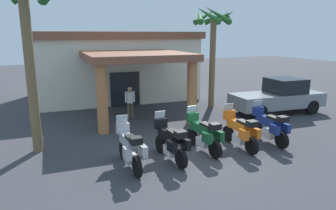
# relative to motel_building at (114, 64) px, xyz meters

# --- Properties ---
(ground_plane) EXTENTS (80.00, 80.00, 0.00)m
(ground_plane) POSITION_rel_motel_building_xyz_m (-0.13, -11.70, -2.29)
(ground_plane) COLOR #38383D
(motel_building) EXTENTS (10.99, 12.32, 4.48)m
(motel_building) POSITION_rel_motel_building_xyz_m (0.00, 0.00, 0.00)
(motel_building) COLOR silver
(motel_building) RESTS_ON ground_plane
(motorcycle_silver) EXTENTS (0.70, 2.21, 1.61)m
(motorcycle_silver) POSITION_rel_motel_building_xyz_m (-2.49, -11.87, -1.59)
(motorcycle_silver) COLOR black
(motorcycle_silver) RESTS_ON ground_plane
(motorcycle_black) EXTENTS (0.73, 2.21, 1.61)m
(motorcycle_black) POSITION_rel_motel_building_xyz_m (-1.01, -11.85, -1.59)
(motorcycle_black) COLOR black
(motorcycle_black) RESTS_ON ground_plane
(motorcycle_green) EXTENTS (0.73, 2.21, 1.61)m
(motorcycle_green) POSITION_rel_motel_building_xyz_m (0.47, -11.57, -1.59)
(motorcycle_green) COLOR black
(motorcycle_green) RESTS_ON ground_plane
(motorcycle_orange) EXTENTS (0.71, 2.21, 1.61)m
(motorcycle_orange) POSITION_rel_motel_building_xyz_m (1.95, -11.81, -1.59)
(motorcycle_orange) COLOR black
(motorcycle_orange) RESTS_ON ground_plane
(motorcycle_blue) EXTENTS (0.71, 2.21, 1.61)m
(motorcycle_blue) POSITION_rel_motel_building_xyz_m (3.43, -11.78, -1.59)
(motorcycle_blue) COLOR black
(motorcycle_blue) RESTS_ON ground_plane
(pedestrian) EXTENTS (0.53, 0.32, 1.69)m
(pedestrian) POSITION_rel_motel_building_xyz_m (-0.68, -5.94, -1.31)
(pedestrian) COLOR brown
(pedestrian) RESTS_ON ground_plane
(pickup_truck_gray) EXTENTS (5.32, 2.25, 1.95)m
(pickup_truck_gray) POSITION_rel_motel_building_xyz_m (7.24, -8.17, -1.35)
(pickup_truck_gray) COLOR black
(pickup_truck_gray) RESTS_ON ground_plane
(palm_tree_near_portico) EXTENTS (2.56, 2.55, 5.95)m
(palm_tree_near_portico) POSITION_rel_motel_building_xyz_m (4.69, -5.25, 2.23)
(palm_tree_near_portico) COLOR brown
(palm_tree_near_portico) RESTS_ON ground_plane
(palm_tree_roadside) EXTENTS (2.08, 2.19, 6.48)m
(palm_tree_roadside) POSITION_rel_motel_building_xyz_m (-5.25, -9.00, 2.23)
(palm_tree_roadside) COLOR brown
(palm_tree_roadside) RESTS_ON ground_plane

